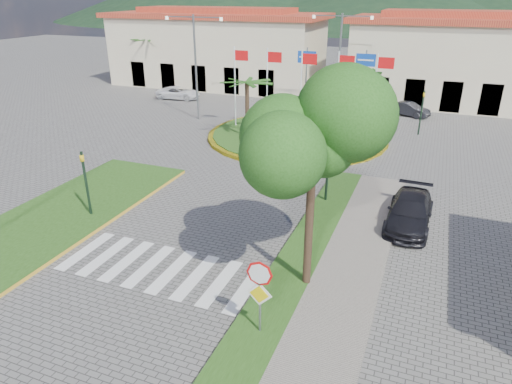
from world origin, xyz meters
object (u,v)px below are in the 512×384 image
at_px(deciduous_tree, 313,146).
at_px(car_side_right, 410,212).
at_px(roundabout_island, 297,135).
at_px(car_dark_a, 288,87).
at_px(car_dark_b, 409,109).
at_px(stop_sign, 260,287).
at_px(white_van, 178,93).

bearing_deg(deciduous_tree, car_side_right, 63.91).
bearing_deg(roundabout_island, car_side_right, -52.13).
bearing_deg(car_dark_a, car_dark_b, -119.77).
distance_m(deciduous_tree, car_dark_b, 26.83).
bearing_deg(stop_sign, car_side_right, 68.57).
relative_size(white_van, car_side_right, 0.93).
bearing_deg(car_side_right, stop_sign, -110.05).
bearing_deg(deciduous_tree, white_van, 128.51).
bearing_deg(stop_sign, car_dark_a, 106.59).
xyz_separation_m(car_dark_b, car_side_right, (1.62, -20.30, 0.10)).
xyz_separation_m(white_van, car_dark_a, (9.03, 6.39, 0.02)).
height_order(stop_sign, car_dark_a, stop_sign).
relative_size(car_dark_a, car_dark_b, 1.03).
bearing_deg(car_dark_b, stop_sign, -162.64).
xyz_separation_m(stop_sign, white_van, (-19.29, 28.04, -1.21)).
xyz_separation_m(stop_sign, car_dark_b, (1.96, 29.44, -1.23)).
height_order(roundabout_island, stop_sign, roundabout_island).
distance_m(car_dark_a, car_side_right, 28.84).
relative_size(roundabout_island, white_van, 3.02).
bearing_deg(car_dark_a, white_van, 117.73).
height_order(roundabout_island, deciduous_tree, deciduous_tree).
relative_size(deciduous_tree, car_dark_a, 1.93).
bearing_deg(white_van, car_side_right, -137.33).
bearing_deg(white_van, stop_sign, -153.22).
relative_size(stop_sign, car_side_right, 0.58).
distance_m(stop_sign, car_side_right, 9.87).
relative_size(white_van, car_dark_a, 1.19).
xyz_separation_m(white_van, car_side_right, (22.88, -18.91, 0.07)).
bearing_deg(car_side_right, deciduous_tree, -114.72).
height_order(roundabout_island, car_dark_a, roundabout_island).
distance_m(deciduous_tree, car_dark_a, 33.53).
relative_size(roundabout_island, deciduous_tree, 1.87).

